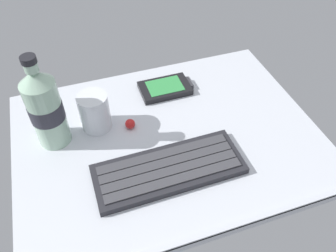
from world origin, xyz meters
TOP-DOWN VIEW (x-y plane):
  - ground_plane at (0.00, -0.23)cm, footprint 64.00×48.00cm
  - keyboard at (-2.90, -8.98)cm, footprint 29.08×11.20cm
  - handheld_device at (4.25, 14.49)cm, footprint 12.81×7.63cm
  - juice_cup at (-13.75, 7.76)cm, footprint 6.40×6.40cm
  - water_bottle at (-22.81, 6.75)cm, footprint 6.73×6.73cm
  - trackball_mouse at (-7.00, 5.00)cm, footprint 2.20×2.20cm

SIDE VIEW (x-z plane):
  - ground_plane at x=0.00cm, z-range -2.39..0.41cm
  - handheld_device at x=4.25cm, z-range -0.02..1.48cm
  - keyboard at x=-2.90cm, z-range -0.04..1.66cm
  - trackball_mouse at x=-7.00cm, z-range 0.00..2.20cm
  - juice_cup at x=-13.75cm, z-range -0.34..8.16cm
  - water_bottle at x=-22.81cm, z-range -1.39..19.41cm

